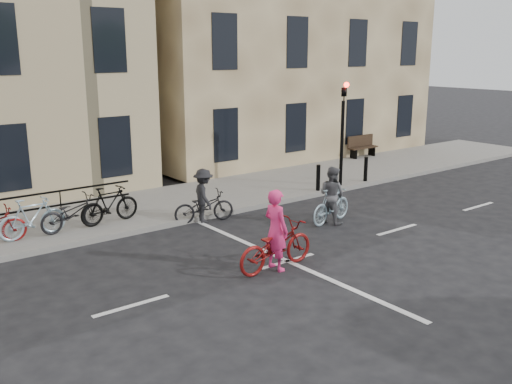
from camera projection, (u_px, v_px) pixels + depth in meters
ground at (288, 261)px, 13.47m from camera, size 120.00×120.00×0.00m
sidewalk at (36, 228)px, 15.72m from camera, size 46.00×4.00×0.15m
building_east at (256, 22)px, 27.31m from camera, size 14.00×10.00×12.00m
traffic_light at (343, 121)px, 19.88m from camera, size 0.18×0.30×3.90m
bollard_east at (318, 178)px, 19.55m from camera, size 0.14×0.14×0.90m
bollard_west at (366, 169)px, 20.96m from camera, size 0.14×0.14×0.90m
bench at (362, 145)px, 25.75m from camera, size 1.60×0.41×0.97m
parked_bikes at (9, 223)px, 14.30m from camera, size 7.25×1.23×1.05m
cyclist_pink at (276, 242)px, 12.85m from camera, size 2.13×0.83×1.87m
cyclist_grey at (332, 200)px, 16.34m from camera, size 1.77×0.90×1.65m
cyclist_dark at (204, 201)px, 16.41m from camera, size 1.86×1.13×1.57m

